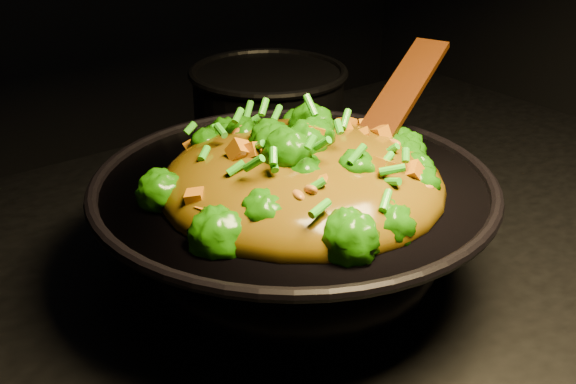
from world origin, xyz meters
TOP-DOWN VIEW (x-y plane):
  - wok at (-0.12, -0.02)m, footprint 0.54×0.54m
  - stir_fry at (-0.12, -0.04)m, footprint 0.32×0.32m
  - spatula at (0.02, -0.02)m, footprint 0.26×0.14m
  - back_pot at (0.08, 0.30)m, footprint 0.30×0.30m

SIDE VIEW (x-z plane):
  - wok at x=-0.12m, z-range 0.90..1.02m
  - back_pot at x=0.08m, z-range 0.90..1.03m
  - spatula at x=0.02m, z-range 1.01..1.12m
  - stir_fry at x=-0.12m, z-range 1.02..1.12m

